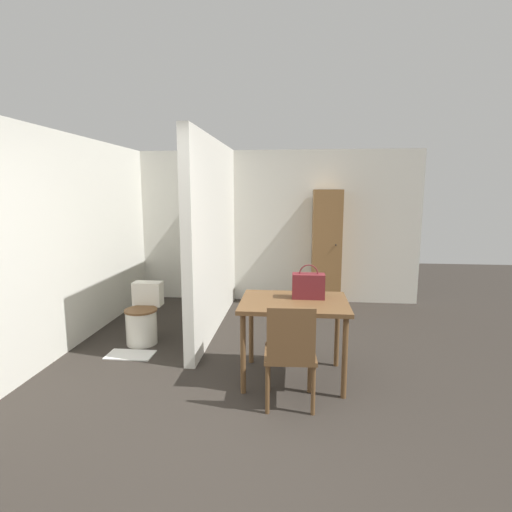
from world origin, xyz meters
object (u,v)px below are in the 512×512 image
object	(u,v)px
dining_table	(294,310)
toilet	(143,318)
wooden_chair	(290,351)
wooden_cabinet	(326,249)
handbag	(308,286)

from	to	relation	value
dining_table	toilet	size ratio (longest dim) A/B	1.45
wooden_chair	toilet	size ratio (longest dim) A/B	1.30
wooden_chair	wooden_cabinet	bearing A→B (deg)	78.02
handbag	wooden_cabinet	xyz separation A→B (m)	(0.36, 2.51, 0.01)
toilet	wooden_cabinet	size ratio (longest dim) A/B	0.38
dining_table	handbag	size ratio (longest dim) A/B	3.05
handbag	toilet	bearing A→B (deg)	160.68
dining_table	toilet	xyz separation A→B (m)	(-1.84, 0.80, -0.40)
toilet	dining_table	bearing A→B (deg)	-23.56
wooden_chair	handbag	xyz separation A→B (m)	(0.16, 0.65, 0.42)
dining_table	handbag	distance (m)	0.28
dining_table	wooden_chair	xyz separation A→B (m)	(-0.03, -0.54, -0.20)
dining_table	wooden_cabinet	world-z (taller)	wooden_cabinet
dining_table	wooden_chair	distance (m)	0.57
dining_table	wooden_cabinet	xyz separation A→B (m)	(0.50, 2.62, 0.23)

